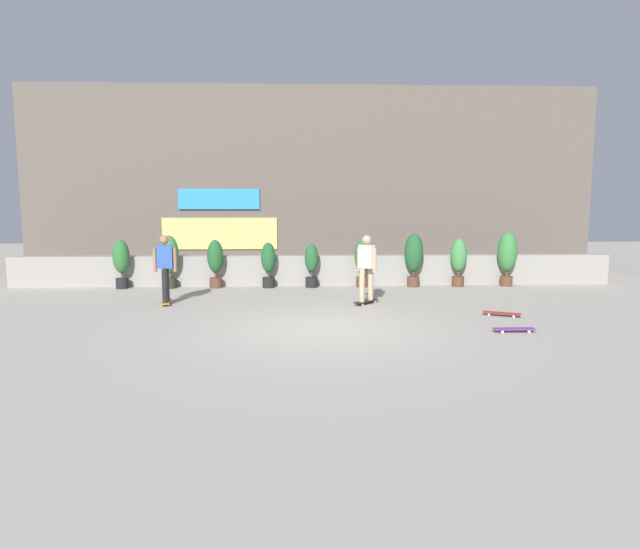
# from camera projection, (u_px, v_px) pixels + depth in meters

# --- Properties ---
(ground_plane) EXTENTS (48.00, 48.00, 0.00)m
(ground_plane) POSITION_uv_depth(u_px,v_px,m) (323.00, 329.00, 11.10)
(ground_plane) COLOR #A8A093
(planter_wall) EXTENTS (18.00, 0.40, 0.90)m
(planter_wall) POSITION_uv_depth(u_px,v_px,m) (314.00, 270.00, 16.99)
(planter_wall) COLOR gray
(planter_wall) RESTS_ON ground
(building_backdrop) EXTENTS (20.00, 2.08, 6.50)m
(building_backdrop) POSITION_uv_depth(u_px,v_px,m) (310.00, 181.00, 20.59)
(building_backdrop) COLOR #60564C
(building_backdrop) RESTS_ON ground
(potted_plant_0) EXTENTS (0.48, 0.48, 1.42)m
(potted_plant_0) POSITION_uv_depth(u_px,v_px,m) (121.00, 260.00, 16.26)
(potted_plant_0) COLOR black
(potted_plant_0) RESTS_ON ground
(potted_plant_1) EXTENTS (0.53, 0.53, 1.54)m
(potted_plant_1) POSITION_uv_depth(u_px,v_px,m) (169.00, 257.00, 16.31)
(potted_plant_1) COLOR #2D2823
(potted_plant_1) RESTS_ON ground
(potted_plant_2) EXTENTS (0.47, 0.47, 1.40)m
(potted_plant_2) POSITION_uv_depth(u_px,v_px,m) (215.00, 261.00, 16.38)
(potted_plant_2) COLOR brown
(potted_plant_2) RESTS_ON ground
(potted_plant_3) EXTENTS (0.43, 0.43, 1.32)m
(potted_plant_3) POSITION_uv_depth(u_px,v_px,m) (268.00, 262.00, 16.45)
(potted_plant_3) COLOR black
(potted_plant_3) RESTS_ON ground
(potted_plant_4) EXTENTS (0.40, 0.40, 1.27)m
(potted_plant_4) POSITION_uv_depth(u_px,v_px,m) (312.00, 264.00, 16.51)
(potted_plant_4) COLOR black
(potted_plant_4) RESTS_ON ground
(potted_plant_5) EXTENTS (0.47, 0.47, 1.40)m
(potted_plant_5) POSITION_uv_depth(u_px,v_px,m) (362.00, 260.00, 16.55)
(potted_plant_5) COLOR brown
(potted_plant_5) RESTS_ON ground
(potted_plant_6) EXTENTS (0.55, 0.55, 1.58)m
(potted_plant_6) POSITION_uv_depth(u_px,v_px,m) (414.00, 256.00, 16.60)
(potted_plant_6) COLOR brown
(potted_plant_6) RESTS_ON ground
(potted_plant_7) EXTENTS (0.48, 0.48, 1.43)m
(potted_plant_7) POSITION_uv_depth(u_px,v_px,m) (459.00, 259.00, 16.67)
(potted_plant_7) COLOR brown
(potted_plant_7) RESTS_ON ground
(potted_plant_8) EXTENTS (0.57, 0.57, 1.62)m
(potted_plant_8) POSITION_uv_depth(u_px,v_px,m) (507.00, 254.00, 16.71)
(potted_plant_8) COLOR brown
(potted_plant_8) RESTS_ON ground
(skater_foreground) EXTENTS (0.56, 0.82, 1.70)m
(skater_foreground) POSITION_uv_depth(u_px,v_px,m) (165.00, 266.00, 13.71)
(skater_foreground) COLOR #BF8C26
(skater_foreground) RESTS_ON ground
(skater_by_wall_right) EXTENTS (0.69, 0.72, 1.70)m
(skater_by_wall_right) POSITION_uv_depth(u_px,v_px,m) (367.00, 266.00, 13.76)
(skater_by_wall_right) COLOR black
(skater_by_wall_right) RESTS_ON ground
(skateboard_near_camera) EXTENTS (0.80, 0.54, 0.08)m
(skateboard_near_camera) POSITION_uv_depth(u_px,v_px,m) (502.00, 313.00, 12.38)
(skateboard_near_camera) COLOR maroon
(skateboard_near_camera) RESTS_ON ground
(skateboard_aside) EXTENTS (0.80, 0.21, 0.08)m
(skateboard_aside) POSITION_uv_depth(u_px,v_px,m) (514.00, 329.00, 10.85)
(skateboard_aside) COLOR #72338C
(skateboard_aside) RESTS_ON ground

